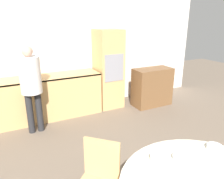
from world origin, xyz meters
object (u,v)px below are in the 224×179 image
person_standing (31,81)px  chair_far_left (99,179)px  bowl_centre (180,158)px  bowl_near (156,158)px  bowl_far (215,147)px  sideboard (152,87)px  oven_unit (108,69)px

person_standing → chair_far_left: bearing=-82.7°
bowl_centre → person_standing: bearing=110.4°
bowl_centre → bowl_near: bearing=153.1°
chair_far_left → bowl_near: 0.62m
bowl_near → bowl_far: size_ratio=0.82×
chair_far_left → bowl_centre: (0.68, -0.37, 0.26)m
sideboard → bowl_centre: bearing=-122.7°
oven_unit → person_standing: (-1.77, -0.53, 0.08)m
oven_unit → sideboard: bearing=-25.0°
chair_far_left → person_standing: (-0.29, 2.25, 0.47)m
oven_unit → bowl_centre: bearing=-104.1°
bowl_near → bowl_far: (0.64, -0.14, 0.00)m
oven_unit → chair_far_left: size_ratio=2.00×
chair_far_left → bowl_centre: bearing=16.5°
bowl_near → bowl_far: bowl_far is taller
sideboard → person_standing: (-2.72, -0.09, 0.53)m
sideboard → chair_far_left: size_ratio=1.03×
person_standing → bowl_near: person_standing is taller
chair_far_left → bowl_near: (0.49, -0.27, 0.27)m
chair_far_left → bowl_centre: size_ratio=6.55×
chair_far_left → bowl_far: size_ratio=5.73×
chair_far_left → person_standing: 2.32m
oven_unit → bowl_far: bearing=-96.3°
oven_unit → bowl_far: 3.21m
person_standing → bowl_centre: bearing=-69.6°
bowl_near → bowl_far: bearing=-12.0°
sideboard → chair_far_left: (-2.43, -2.34, 0.06)m
bowl_near → person_standing: bearing=107.1°
bowl_near → bowl_centre: bearing=-26.9°
oven_unit → bowl_centre: size_ratio=13.10×
bowl_far → bowl_near: bearing=168.0°
oven_unit → bowl_near: 3.22m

